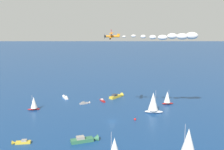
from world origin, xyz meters
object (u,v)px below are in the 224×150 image
Objects in this scene: motorboat_ahead at (21,142)px; motorboat_near_centre at (85,103)px; sailboat_trailing at (167,98)px; motorboat_far_stbd at (103,101)px; motorboat_outer_ring_b at (65,97)px; sailboat_far_port at (153,102)px; wingwalker_lead at (111,31)px; sailboat_outer_ring_c at (34,103)px; biplane_lead at (111,36)px; marker_buoy at (135,119)px; sailboat_outer_ring_a at (188,145)px; motorboat_inshore at (86,139)px; motorboat_offshore at (117,96)px.

motorboat_near_centre is at bearing -18.31° from motorboat_ahead.
sailboat_trailing is 83.40m from motorboat_ahead.
motorboat_far_stbd is 0.70× the size of sailboat_trailing.
motorboat_ahead is 64.39m from motorboat_outer_ring_b.
sailboat_far_port is 6.76× the size of wingwalker_lead.
sailboat_far_port is at bearing -92.81° from sailboat_outer_ring_c.
biplane_lead reaches higher than sailboat_far_port.
sailboat_trailing is 33.44m from marker_buoy.
motorboat_near_centre is 77.07m from sailboat_outer_ring_a.
biplane_lead is (-33.29, -6.17, 38.82)m from motorboat_far_stbd.
biplane_lead is at bearing 99.59° from marker_buoy.
motorboat_inshore is at bearing 157.51° from biplane_lead.
motorboat_far_stbd is at bearing 24.08° from sailboat_outer_ring_a.
sailboat_outer_ring_c is (-12.47, 72.75, -0.22)m from sailboat_trailing.
motorboat_outer_ring_b is at bearing 18.71° from motorboat_inshore.
motorboat_far_stbd is 0.80× the size of motorboat_outer_ring_b.
sailboat_trailing reaches higher than sailboat_outer_ring_c.
motorboat_inshore is 1.34× the size of sailboat_outer_ring_c.
motorboat_near_centre is at bearing 90.54° from sailboat_trailing.
motorboat_inshore is at bearing -172.25° from motorboat_near_centre.
motorboat_ahead is 41.40m from sailboat_outer_ring_c.
marker_buoy is 40.50m from biplane_lead.
biplane_lead is at bearing 34.32° from sailboat_outer_ring_a.
motorboat_inshore reaches higher than motorboat_ahead.
marker_buoy is at bearing -134.01° from motorboat_near_centre.
motorboat_offshore is 1.21× the size of sailboat_trailing.
motorboat_offshore is 51.54m from sailboat_outer_ring_c.
motorboat_offshore reaches higher than motorboat_outer_ring_b.
sailboat_outer_ring_a reaches higher than motorboat_offshore.
sailboat_outer_ring_c reaches higher than motorboat_inshore.
biplane_lead is (21.97, -9.10, 38.46)m from motorboat_inshore.
motorboat_inshore is 64.58m from sailboat_trailing.
wingwalker_lead is (-43.08, 2.29, 40.60)m from motorboat_offshore.
biplane_lead is (-12.91, 21.02, 33.80)m from sailboat_far_port.
sailboat_far_port is 1.63× the size of biplane_lead.
sailboat_outer_ring_a is (-70.23, -31.39, 5.53)m from motorboat_far_stbd.
sailboat_outer_ring_c is (52.93, 66.83, -2.30)m from sailboat_outer_ring_a.
sailboat_outer_ring_c is at bearing 75.03° from marker_buoy.
motorboat_outer_ring_b is at bearing 49.99° from motorboat_near_centre.
motorboat_far_stbd is 0.46× the size of sailboat_outer_ring_a.
sailboat_outer_ring_c is at bearing 40.58° from motorboat_inshore.
motorboat_offshore is 57.62m from biplane_lead.
sailboat_outer_ring_c reaches higher than motorboat_outer_ring_b.
motorboat_inshore is 46.99m from wingwalker_lead.
motorboat_far_stbd is 2.87× the size of marker_buoy.
motorboat_far_stbd is at bearing 10.40° from wingwalker_lead.
sailboat_outer_ring_c is at bearing 99.72° from sailboat_trailing.
motorboat_inshore is 0.82× the size of sailboat_outer_ring_a.
sailboat_outer_ring_c is (37.95, 32.51, 2.86)m from motorboat_inshore.
sailboat_far_port reaches higher than sailboat_outer_ring_c.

